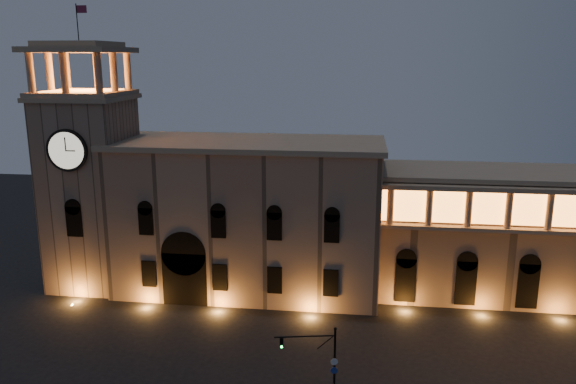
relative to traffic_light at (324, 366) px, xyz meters
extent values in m
cube|color=#90745E|center=(-10.38, 22.55, 4.95)|extent=(30.00, 12.00, 17.00)
cube|color=tan|center=(-10.38, 22.55, 13.75)|extent=(30.80, 12.80, 0.60)
cube|color=black|center=(-16.38, 17.15, -0.55)|extent=(5.00, 1.40, 6.00)
cylinder|color=black|center=(-16.38, 17.15, 2.45)|extent=(5.00, 1.40, 5.00)
cube|color=orange|center=(-16.38, 16.95, -0.75)|extent=(4.20, 0.20, 5.00)
cube|color=#90745E|center=(-28.88, 21.55, 7.45)|extent=(9.00, 9.00, 22.00)
cube|color=tan|center=(-28.88, 21.55, 18.70)|extent=(9.80, 9.80, 0.50)
cylinder|color=black|center=(-28.88, 16.87, 13.45)|extent=(4.60, 0.35, 4.60)
cylinder|color=beige|center=(-28.88, 16.73, 13.45)|extent=(4.00, 0.12, 4.00)
cube|color=tan|center=(-28.88, 21.55, 19.20)|extent=(9.40, 9.40, 0.50)
cube|color=orange|center=(-28.88, 21.55, 19.50)|extent=(6.80, 6.80, 0.15)
cylinder|color=tan|center=(-32.68, 17.75, 21.55)|extent=(0.76, 0.76, 4.20)
cylinder|color=tan|center=(-28.88, 17.75, 21.55)|extent=(0.76, 0.76, 4.20)
cylinder|color=tan|center=(-25.08, 17.75, 21.55)|extent=(0.76, 0.76, 4.20)
cylinder|color=tan|center=(-32.68, 25.35, 21.55)|extent=(0.76, 0.76, 4.20)
cylinder|color=tan|center=(-28.88, 25.35, 21.55)|extent=(0.76, 0.76, 4.20)
cylinder|color=tan|center=(-25.08, 25.35, 21.55)|extent=(0.76, 0.76, 4.20)
cylinder|color=tan|center=(-32.68, 21.55, 21.55)|extent=(0.76, 0.76, 4.20)
cylinder|color=tan|center=(-25.08, 21.55, 21.55)|extent=(0.76, 0.76, 4.20)
cube|color=tan|center=(-28.88, 21.55, 23.95)|extent=(9.80, 9.80, 0.60)
cube|color=tan|center=(-28.88, 21.55, 24.55)|extent=(7.50, 7.50, 0.60)
cylinder|color=black|center=(-28.88, 21.55, 26.85)|extent=(0.10, 0.10, 4.00)
plane|color=maroon|center=(-28.28, 21.55, 28.25)|extent=(1.20, 0.00, 1.20)
cube|color=#8B6E59|center=(23.62, 24.55, 3.45)|extent=(40.00, 10.00, 14.00)
cube|color=tan|center=(23.62, 24.55, 10.70)|extent=(40.60, 10.60, 0.50)
cube|color=tan|center=(23.62, 19.05, 5.75)|extent=(40.00, 1.20, 0.40)
cube|color=tan|center=(23.62, 19.05, 10.05)|extent=(40.00, 1.40, 0.50)
cube|color=orange|center=(23.62, 19.60, 7.95)|extent=(38.00, 0.15, 3.60)
cylinder|color=tan|center=(5.62, 19.05, 7.95)|extent=(0.70, 0.70, 4.00)
cylinder|color=tan|center=(9.62, 19.05, 7.95)|extent=(0.70, 0.70, 4.00)
cylinder|color=tan|center=(13.62, 19.05, 7.95)|extent=(0.70, 0.70, 4.00)
cylinder|color=tan|center=(17.62, 19.05, 7.95)|extent=(0.70, 0.70, 4.00)
cylinder|color=tan|center=(21.62, 19.05, 7.95)|extent=(0.70, 0.70, 4.00)
cylinder|color=black|center=(0.81, 0.16, -0.28)|extent=(0.19, 0.19, 6.53)
sphere|color=black|center=(0.81, 0.16, 3.08)|extent=(0.26, 0.26, 0.26)
cylinder|color=black|center=(-1.48, -0.28, 2.52)|extent=(4.60, 0.99, 0.11)
cube|color=black|center=(-3.22, -0.61, 2.05)|extent=(0.32, 0.31, 0.79)
cylinder|color=#0CE53F|center=(-3.19, -0.76, 1.79)|extent=(0.18, 0.11, 0.17)
cylinder|color=silver|center=(0.79, 0.03, 0.37)|extent=(0.56, 0.14, 0.56)
cylinder|color=navy|center=(0.79, 0.03, -0.38)|extent=(0.56, 0.14, 0.56)
camera|label=1|loc=(2.27, -38.96, 23.17)|focal=35.00mm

